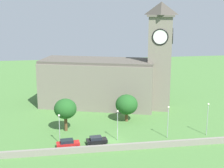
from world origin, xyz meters
TOP-DOWN VIEW (x-y plane):
  - ground_plane at (0.00, 15.00)m, footprint 200.00×200.00m
  - church at (2.92, 25.46)m, footprint 37.88×22.35m
  - quay_barrier at (0.00, -4.77)m, footprint 50.76×0.70m
  - car_red at (-9.49, -1.88)m, footprint 4.77×2.54m
  - car_black at (-3.54, -1.04)m, footprint 4.41×2.58m
  - streetlamp_west_mid at (-11.04, 0.40)m, footprint 0.44×0.44m
  - streetlamp_central at (1.14, 0.37)m, footprint 0.44×0.44m
  - streetlamp_east_mid at (12.10, -0.09)m, footprint 0.44×0.44m
  - streetlamp_east_end at (21.17, -0.03)m, footprint 0.44×0.44m
  - tree_riverside_east at (5.47, 11.81)m, footprint 5.51×5.51m
  - tree_by_tower at (-9.60, 7.66)m, footprint 5.12×5.12m

SIDE VIEW (x-z plane):
  - ground_plane at x=0.00m, z-range 0.00..0.00m
  - quay_barrier at x=0.00m, z-range 0.00..1.28m
  - car_black at x=-3.54m, z-range 0.01..1.67m
  - car_red at x=-9.49m, z-range 0.01..1.74m
  - tree_riverside_east at x=5.47m, z-range 0.89..7.69m
  - streetlamp_west_mid at x=-11.04m, z-range 1.13..7.50m
  - streetlamp_central at x=1.14m, z-range 1.15..7.80m
  - streetlamp_east_mid at x=12.10m, z-range 1.19..8.33m
  - streetlamp_east_end at x=21.17m, z-range 1.20..8.55m
  - tree_by_tower at x=-9.60m, z-range 1.44..9.02m
  - church at x=2.92m, z-range -6.49..22.69m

